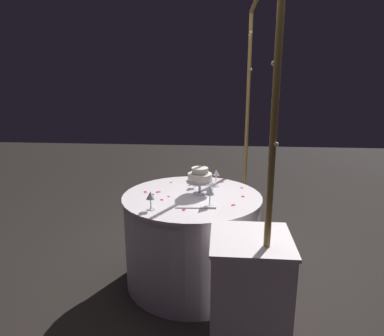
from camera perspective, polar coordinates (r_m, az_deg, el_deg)
ground_plane at (r=3.12m, az=0.00°, el=-17.68°), size 12.00×12.00×0.00m
decorative_arch at (r=2.65m, az=10.54°, el=9.87°), size 1.88×0.06×2.28m
main_table at (r=2.94m, az=0.00°, el=-11.46°), size 1.12×1.12×0.75m
side_table at (r=2.22m, az=9.23°, el=-20.50°), size 0.46×0.46×0.80m
tiered_cake at (r=2.79m, az=1.30°, el=-1.46°), size 0.22×0.22×0.22m
wine_glass_0 at (r=3.00m, az=3.97°, el=-0.96°), size 0.06×0.06×0.15m
wine_glass_1 at (r=2.49m, az=-6.81°, el=-4.63°), size 0.06×0.06×0.13m
wine_glass_2 at (r=3.02m, az=1.03°, el=-0.42°), size 0.06×0.06×0.18m
wine_glass_3 at (r=2.55m, az=2.96°, el=-3.79°), size 0.07×0.07×0.15m
cake_knife at (r=2.53m, az=1.07°, el=-6.50°), size 0.04×0.30×0.01m
rose_petal_0 at (r=2.70m, az=-4.96°, el=-5.20°), size 0.04×0.04×0.00m
rose_petal_1 at (r=2.89m, az=-5.52°, el=-3.91°), size 0.04×0.05×0.00m
rose_petal_2 at (r=2.83m, az=-6.43°, el=-4.31°), size 0.04×0.04×0.00m
rose_petal_3 at (r=2.80m, az=8.36°, el=-4.62°), size 0.04×0.03×0.00m
rose_petal_4 at (r=2.60m, az=6.77°, el=-6.04°), size 0.05×0.05×0.00m
rose_petal_5 at (r=2.77m, az=-3.85°, el=-4.66°), size 0.03×0.03×0.00m
rose_petal_6 at (r=2.90m, az=-7.65°, el=-3.90°), size 0.05×0.04×0.00m
rose_petal_7 at (r=3.04m, az=-0.41°, el=-2.86°), size 0.03×0.02×0.00m
rose_petal_8 at (r=3.15m, az=4.92°, el=-2.28°), size 0.03×0.04×0.00m
rose_petal_9 at (r=2.50m, az=-1.34°, el=-6.85°), size 0.04×0.04×0.00m
rose_petal_10 at (r=2.88m, az=-5.69°, el=-3.98°), size 0.03×0.03×0.00m
rose_petal_11 at (r=3.21m, az=-0.06°, el=-1.92°), size 0.05×0.04×0.00m
rose_petal_12 at (r=3.01m, az=8.17°, el=-3.24°), size 0.04×0.04×0.00m
rose_petal_13 at (r=3.14m, az=-3.45°, el=-2.35°), size 0.03×0.03×0.00m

